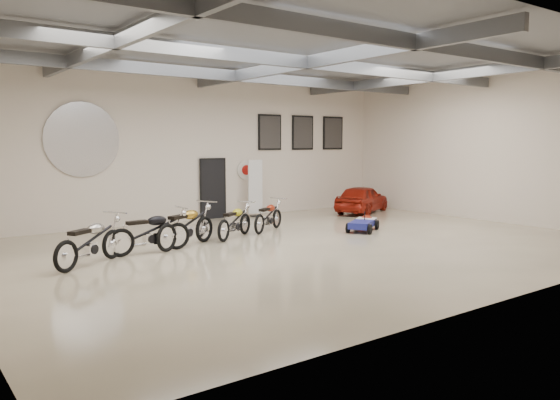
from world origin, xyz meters
TOP-DOWN VIEW (x-y plane):
  - floor at (0.00, 0.00)m, footprint 16.00×12.00m
  - ceiling at (0.00, 0.00)m, footprint 16.00×12.00m
  - back_wall at (0.00, 6.00)m, footprint 16.00×0.02m
  - right_wall at (8.00, 0.00)m, footprint 0.02×12.00m
  - ceiling_beams at (0.00, 0.00)m, footprint 15.80×11.80m
  - door at (0.50, 5.95)m, footprint 0.92×0.08m
  - logo_plaque at (-4.00, 5.95)m, footprint 2.30×0.06m
  - poster_left at (3.00, 5.96)m, footprint 1.05×0.08m
  - poster_mid at (4.60, 5.96)m, footprint 1.05×0.08m
  - poster_right at (6.20, 5.96)m, footprint 1.05×0.08m
  - oil_sign at (1.90, 5.95)m, footprint 0.72×0.10m
  - banner_stand at (2.02, 5.50)m, footprint 0.58×0.32m
  - motorcycle_silver at (-5.38, 0.94)m, footprint 2.16×1.70m
  - motorcycle_black at (-3.79, 1.42)m, footprint 2.15×0.74m
  - motorcycle_gold at (-2.69, 1.66)m, footprint 2.29×1.55m
  - motorcycle_yellow at (-0.98, 2.05)m, footprint 1.94×1.51m
  - motorcycle_red at (0.49, 2.48)m, footprint 1.90×1.45m
  - go_kart at (2.95, 0.83)m, footprint 1.82×1.51m
  - vintage_car at (6.00, 4.00)m, footprint 2.48×3.39m

SIDE VIEW (x-z plane):
  - floor at x=0.00m, z-range -0.01..0.01m
  - go_kart at x=2.95m, z-range 0.00..0.61m
  - motorcycle_red at x=0.49m, z-range 0.00..0.97m
  - motorcycle_yellow at x=-0.98m, z-range 0.00..0.99m
  - vintage_car at x=6.00m, z-range 0.00..1.07m
  - motorcycle_black at x=-3.79m, z-range 0.00..1.11m
  - motorcycle_silver at x=-5.38m, z-range 0.00..1.11m
  - motorcycle_gold at x=-2.69m, z-range 0.00..1.15m
  - banner_stand at x=2.02m, z-range 0.00..2.01m
  - door at x=0.50m, z-range 0.00..2.10m
  - oil_sign at x=1.90m, z-range 1.34..2.06m
  - back_wall at x=0.00m, z-range 0.00..5.00m
  - right_wall at x=8.00m, z-range 0.00..5.00m
  - logo_plaque at x=-4.00m, z-range 2.22..3.38m
  - poster_left at x=3.00m, z-range 2.42..3.78m
  - poster_mid at x=4.60m, z-range 2.42..3.78m
  - poster_right at x=6.20m, z-range 2.42..3.78m
  - ceiling_beams at x=0.00m, z-range 4.59..4.91m
  - ceiling at x=0.00m, z-range 5.00..5.00m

